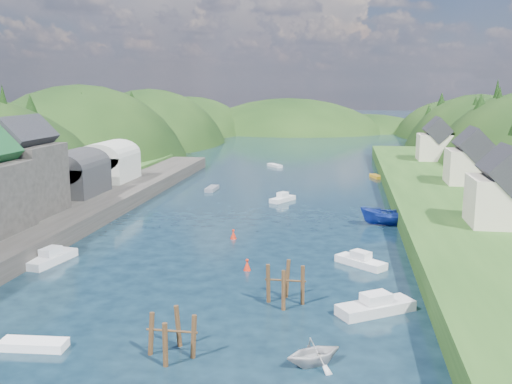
% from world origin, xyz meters
% --- Properties ---
extents(ground, '(600.00, 600.00, 0.00)m').
position_xyz_m(ground, '(0.00, 50.00, 0.00)').
color(ground, black).
rests_on(ground, ground).
extents(hillside_left, '(44.00, 245.56, 52.00)m').
position_xyz_m(hillside_left, '(-45.00, 75.00, -8.03)').
color(hillside_left, black).
rests_on(hillside_left, ground).
extents(far_hills, '(103.00, 68.00, 44.00)m').
position_xyz_m(far_hills, '(1.22, 174.01, -10.80)').
color(far_hills, black).
rests_on(far_hills, ground).
extents(hill_trees, '(91.02, 148.39, 12.85)m').
position_xyz_m(hill_trees, '(0.89, 64.27, 11.09)').
color(hill_trees, black).
rests_on(hill_trees, ground).
extents(quay_left, '(12.00, 110.00, 2.00)m').
position_xyz_m(quay_left, '(-24.00, 20.00, 1.00)').
color(quay_left, '#2D2B28').
rests_on(quay_left, ground).
extents(boat_sheds, '(7.00, 21.00, 7.50)m').
position_xyz_m(boat_sheds, '(-26.00, 39.00, 5.27)').
color(boat_sheds, '#2D2D30').
rests_on(boat_sheds, quay_left).
extents(terrace_right, '(16.00, 120.00, 2.40)m').
position_xyz_m(terrace_right, '(25.00, 40.00, 1.20)').
color(terrace_right, '#234719').
rests_on(terrace_right, ground).
extents(right_bank_cottages, '(9.00, 59.24, 8.41)m').
position_xyz_m(right_bank_cottages, '(28.00, 48.33, 5.84)').
color(right_bank_cottages, beige).
rests_on(right_bank_cottages, terrace_right).
extents(piling_cluster_near, '(3.31, 3.07, 3.39)m').
position_xyz_m(piling_cluster_near, '(0.16, -6.91, 1.13)').
color(piling_cluster_near, '#382314').
rests_on(piling_cluster_near, ground).
extents(piling_cluster_far, '(3.22, 3.00, 3.71)m').
position_xyz_m(piling_cluster_far, '(6.25, 2.96, 1.29)').
color(piling_cluster_far, '#382314').
rests_on(piling_cluster_far, ground).
extents(channel_buoy_near, '(0.70, 0.70, 1.10)m').
position_xyz_m(channel_buoy_near, '(1.94, 10.41, 0.48)').
color(channel_buoy_near, '#AC200D').
rests_on(channel_buoy_near, ground).
extents(channel_buoy_far, '(0.70, 0.70, 1.10)m').
position_xyz_m(channel_buoy_far, '(-1.42, 20.90, 0.48)').
color(channel_buoy_far, '#AC200D').
rests_on(channel_buoy_far, ground).
extents(moored_boats, '(37.33, 88.54, 2.43)m').
position_xyz_m(moored_boats, '(2.77, 13.98, 0.76)').
color(moored_boats, navy).
rests_on(moored_boats, ground).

